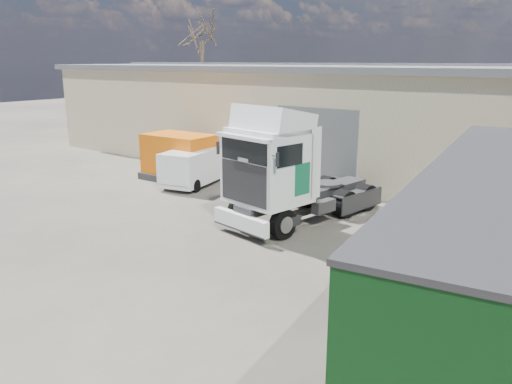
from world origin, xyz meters
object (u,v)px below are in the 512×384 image
Objects in this scene: bare_tree at (201,28)px; box_trailer at (496,240)px; tractor_unit at (285,175)px; orange_skip at (179,160)px; panel_van at (195,166)px.

box_trailer is at bearing -37.01° from bare_tree.
tractor_unit reaches higher than orange_skip.
tractor_unit is 8.61m from box_trailer.
orange_skip is at bearing 148.47° from box_trailer.
orange_skip is (9.89, -12.34, -6.97)m from bare_tree.
bare_tree is 1.46× the size of tractor_unit.
box_trailer reaches higher than orange_skip.
panel_van is at bearing -14.02° from orange_skip.
panel_van is (-6.49, 2.28, -0.92)m from tractor_unit.
tractor_unit is 0.57× the size of box_trailer.
bare_tree is 23.89m from tractor_unit.
bare_tree reaches higher than tractor_unit.
orange_skip is (-7.76, 2.54, -0.82)m from tractor_unit.
box_trailer is (25.20, -18.99, -5.63)m from bare_tree.
bare_tree reaches higher than orange_skip.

